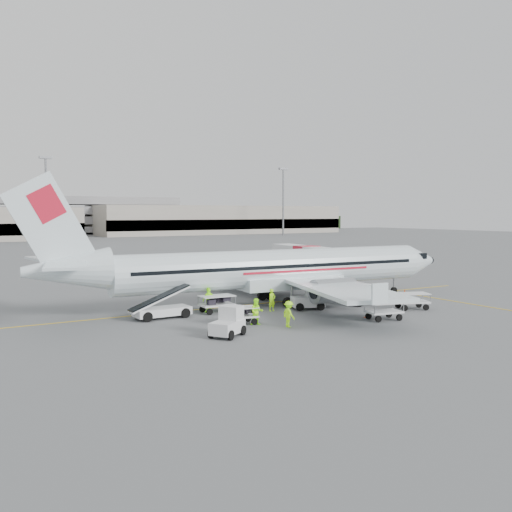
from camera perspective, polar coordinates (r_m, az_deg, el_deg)
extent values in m
plane|color=#56595B|center=(47.78, 1.24, -4.70)|extent=(360.00, 360.00, 0.00)
cube|color=yellow|center=(47.78, 1.24, -4.70)|extent=(44.00, 0.20, 0.01)
cube|color=yellow|center=(51.06, 19.68, -4.37)|extent=(0.20, 20.00, 0.01)
cone|color=#EB4309|center=(53.17, 14.65, -3.55)|extent=(0.42, 0.42, 0.68)
cone|color=#EB4309|center=(63.89, -6.59, -2.13)|extent=(0.42, 0.42, 0.69)
cone|color=#EB4309|center=(41.88, 11.10, -5.66)|extent=(0.37, 0.37, 0.60)
imported|color=#A3FF14|center=(43.67, 1.61, -4.42)|extent=(0.69, 0.51, 1.72)
imported|color=#A3FF14|center=(38.36, 0.08, -5.59)|extent=(1.07, 0.97, 1.79)
imported|color=#A3FF14|center=(37.72, 3.30, -5.81)|extent=(0.68, 1.14, 1.73)
imported|color=#A3FF14|center=(43.32, -4.74, -4.41)|extent=(1.15, 0.62, 1.87)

